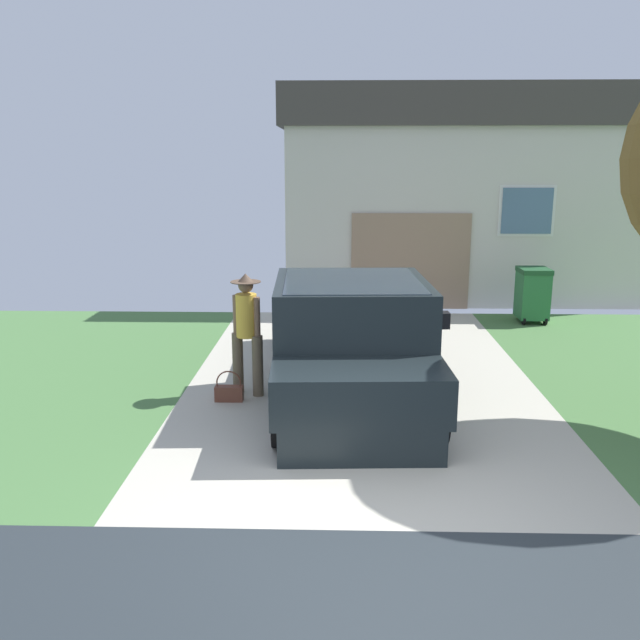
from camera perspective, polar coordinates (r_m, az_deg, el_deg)
The scene contains 5 objects.
pickup_truck at distance 9.40m, azimuth 2.58°, elevation -2.07°, with size 2.38×5.68×1.73m.
person_with_hat at distance 9.55m, azimuth -6.24°, elevation -0.69°, with size 0.46×0.42×1.76m.
handbag at distance 9.52m, azimuth -7.74°, elevation -6.06°, with size 0.39×0.15×0.44m.
house_with_garage at distance 18.53m, azimuth 10.64°, elevation 10.72°, with size 8.42×6.77×4.94m.
wheeled_trash_bin at distance 14.59m, azimuth 17.62°, elevation 2.20°, with size 0.60×0.72×1.14m.
Camera 1 is at (-0.36, -5.51, 3.29)m, focal length 37.65 mm.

